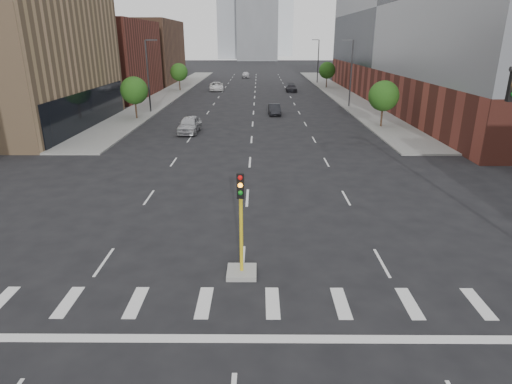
{
  "coord_description": "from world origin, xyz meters",
  "views": [
    {
      "loc": [
        0.68,
        -6.33,
        9.07
      ],
      "look_at": [
        0.56,
        12.04,
        2.5
      ],
      "focal_mm": 30.0,
      "sensor_mm": 36.0,
      "label": 1
    }
  ],
  "objects_px": {
    "median_traffic_signal": "(241,254)",
    "car_mid_right": "(274,109)",
    "car_far_left": "(216,86)",
    "car_deep_right": "(291,88)",
    "car_distant": "(246,75)",
    "car_near_left": "(189,124)"
  },
  "relations": [
    {
      "from": "median_traffic_signal",
      "to": "car_mid_right",
      "type": "xyz_separation_m",
      "value": [
        2.68,
        39.5,
        -0.3
      ]
    },
    {
      "from": "median_traffic_signal",
      "to": "car_mid_right",
      "type": "height_order",
      "value": "median_traffic_signal"
    },
    {
      "from": "car_far_left",
      "to": "car_deep_right",
      "type": "distance_m",
      "value": 14.03
    },
    {
      "from": "median_traffic_signal",
      "to": "car_distant",
      "type": "bearing_deg",
      "value": 91.54
    },
    {
      "from": "car_near_left",
      "to": "car_distant",
      "type": "relative_size",
      "value": 1.13
    },
    {
      "from": "median_traffic_signal",
      "to": "car_far_left",
      "type": "height_order",
      "value": "median_traffic_signal"
    },
    {
      "from": "car_near_left",
      "to": "car_deep_right",
      "type": "height_order",
      "value": "car_near_left"
    },
    {
      "from": "car_mid_right",
      "to": "car_deep_right",
      "type": "distance_m",
      "value": 25.7
    },
    {
      "from": "car_mid_right",
      "to": "car_far_left",
      "type": "relative_size",
      "value": 0.74
    },
    {
      "from": "median_traffic_signal",
      "to": "car_mid_right",
      "type": "distance_m",
      "value": 39.6
    },
    {
      "from": "car_mid_right",
      "to": "car_far_left",
      "type": "bearing_deg",
      "value": 107.36
    },
    {
      "from": "car_deep_right",
      "to": "car_mid_right",
      "type": "bearing_deg",
      "value": -98.41
    },
    {
      "from": "median_traffic_signal",
      "to": "car_distant",
      "type": "relative_size",
      "value": 1.0
    },
    {
      "from": "car_deep_right",
      "to": "car_distant",
      "type": "bearing_deg",
      "value": 107.38
    },
    {
      "from": "median_traffic_signal",
      "to": "car_far_left",
      "type": "bearing_deg",
      "value": 96.19
    },
    {
      "from": "car_deep_right",
      "to": "median_traffic_signal",
      "type": "bearing_deg",
      "value": -95.37
    },
    {
      "from": "car_near_left",
      "to": "car_distant",
      "type": "bearing_deg",
      "value": 88.61
    },
    {
      "from": "car_near_left",
      "to": "car_distant",
      "type": "height_order",
      "value": "car_near_left"
    },
    {
      "from": "median_traffic_signal",
      "to": "car_deep_right",
      "type": "xyz_separation_m",
      "value": [
        6.66,
        64.9,
        -0.3
      ]
    },
    {
      "from": "car_deep_right",
      "to": "car_distant",
      "type": "relative_size",
      "value": 1.06
    },
    {
      "from": "car_near_left",
      "to": "car_mid_right",
      "type": "distance_m",
      "value": 14.5
    },
    {
      "from": "car_far_left",
      "to": "car_distant",
      "type": "height_order",
      "value": "car_far_left"
    }
  ]
}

